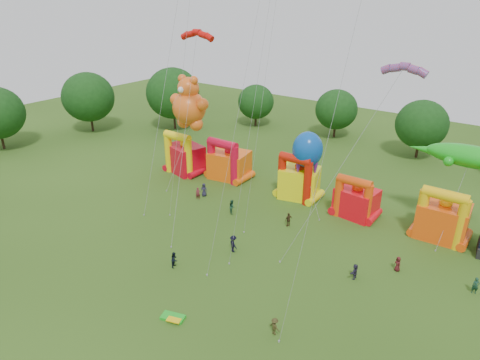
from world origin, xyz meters
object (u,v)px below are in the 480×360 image
Objects in this scene: bouncy_castle_2 at (299,181)px; octopus_kite at (310,173)px; spectator_0 at (204,190)px; spectator_4 at (289,220)px; teddy_bear_kite at (186,119)px; bouncy_castle_0 at (184,156)px; gecko_kite at (464,173)px.

bouncy_castle_2 is 2.91m from octopus_kite.
spectator_4 is (13.27, -0.29, -0.05)m from spectator_0.
octopus_kite is 7.46m from spectator_4.
teddy_bear_kite reaches higher than spectator_0.
bouncy_castle_0 is 0.56× the size of gecko_kite.
bouncy_castle_2 is (18.28, 2.43, -0.05)m from bouncy_castle_0.
bouncy_castle_2 is 17.14m from teddy_bear_kite.
gecko_kite is at bearing 12.50° from teddy_bear_kite.
bouncy_castle_2 is 19.54m from gecko_kite.
bouncy_castle_2 is 0.41× the size of teddy_bear_kite.
gecko_kite reaches higher than octopus_kite.
teddy_bear_kite is 34.24m from gecko_kite.
teddy_bear_kite reaches higher than octopus_kite.
gecko_kite is 19.62m from spectator_4.
bouncy_castle_0 reaches higher than bouncy_castle_2.
bouncy_castle_0 is 0.42× the size of teddy_bear_kite.
teddy_bear_kite is (-14.62, -5.40, 7.13)m from bouncy_castle_2.
spectator_4 is at bearing -13.32° from bouncy_castle_0.
spectator_4 is (2.91, -7.45, -1.57)m from bouncy_castle_2.
spectator_0 is 13.27m from spectator_4.
spectator_4 is at bearing -6.65° from teddy_bear_kite.
gecko_kite reaches higher than spectator_4.
spectator_4 is at bearing -82.26° from octopus_kite.
gecko_kite is (18.75, 1.99, 5.12)m from bouncy_castle_2.
teddy_bear_kite is 9.80m from spectator_0.
gecko_kite is 6.42× the size of spectator_0.
bouncy_castle_0 is 3.78× the size of spectator_4.
gecko_kite is at bearing 6.07° from bouncy_castle_2.
teddy_bear_kite is 1.65× the size of octopus_kite.
teddy_bear_kite is 8.91× the size of spectator_4.
bouncy_castle_0 is 37.64m from gecko_kite.
bouncy_castle_2 is at bearing 10.90° from spectator_0.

